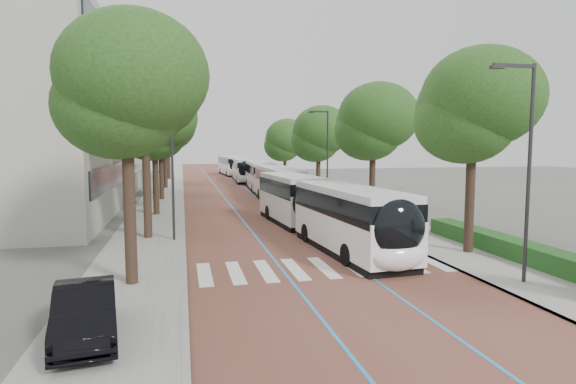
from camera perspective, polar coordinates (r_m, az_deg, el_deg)
ground at (r=19.79m, az=4.51°, el=-9.70°), size 160.00×160.00×0.00m
road at (r=58.74m, az=-6.92°, el=0.55°), size 11.00×140.00×0.02m
sidewalk_left at (r=58.50m, az=-14.25°, el=0.44°), size 4.00×140.00×0.12m
sidewalk_right at (r=59.92m, az=0.24°, el=0.74°), size 4.00×140.00×0.12m
kerb_left at (r=58.47m, az=-12.39°, el=0.48°), size 0.20×140.00×0.14m
kerb_right at (r=59.53m, az=-1.54°, el=0.71°), size 0.20×140.00×0.14m
zebra_crossing at (r=20.76m, az=4.23°, el=-8.89°), size 10.55×3.60×0.01m
lane_line_left at (r=58.61m, az=-8.47°, el=0.53°), size 0.12×126.00×0.01m
lane_line_right at (r=58.92m, az=-5.37°, el=0.60°), size 0.12×126.00×0.01m
office_building at (r=48.31m, az=-29.36°, el=7.06°), size 18.11×40.00×14.00m
hedge at (r=23.90m, az=26.02°, el=-6.30°), size 1.20×14.00×0.80m
streetlight_near at (r=19.53m, az=26.33°, el=3.84°), size 1.82×0.20×8.00m
streetlight_far at (r=42.06m, az=4.47°, el=5.10°), size 1.82×0.20×8.00m
lamp_post_left at (r=26.27m, az=-13.55°, el=3.08°), size 0.14×0.14×8.00m
trees_left at (r=44.47m, az=-15.01°, el=7.36°), size 6.18×60.35×9.54m
trees_right at (r=43.11m, az=5.57°, el=6.93°), size 5.79×47.66×9.16m
lead_bus at (r=26.80m, az=4.00°, el=-2.08°), size 3.93×18.53×3.20m
bus_queued_0 at (r=41.94m, az=-1.00°, el=0.75°), size 2.67×12.43×3.20m
bus_queued_1 at (r=54.85m, az=-3.29°, el=1.91°), size 3.19×12.52×3.20m
bus_queued_2 at (r=67.46m, az=-5.27°, el=2.61°), size 3.04×12.49×3.20m
bus_queued_3 at (r=81.50m, az=-6.79°, el=3.12°), size 3.24×12.52×3.20m
parked_car at (r=14.13m, az=-22.92°, el=-12.96°), size 2.18×4.55×1.44m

